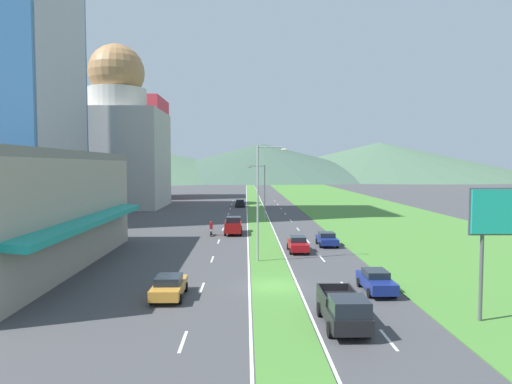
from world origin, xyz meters
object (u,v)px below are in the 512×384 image
at_px(street_lamp_near, 261,196).
at_px(car_2, 298,244).
at_px(billboard_roadside, 512,220).
at_px(car_1, 327,239).
at_px(pickup_truck_0, 233,226).
at_px(car_3, 376,281).
at_px(car_4, 169,286).
at_px(pickup_truck_1, 344,310).
at_px(street_lamp_mid, 263,189).
at_px(car_0, 240,203).
at_px(motorcycle_rider, 211,230).

relative_size(street_lamp_near, car_2, 2.43).
height_order(billboard_roadside, car_2, billboard_roadside).
bearing_deg(car_1, pickup_truck_0, -131.31).
height_order(car_3, pickup_truck_0, pickup_truck_0).
distance_m(car_3, pickup_truck_0, 29.05).
bearing_deg(car_4, pickup_truck_1, -119.76).
distance_m(street_lamp_near, street_lamp_mid, 29.97).
bearing_deg(street_lamp_mid, car_1, -74.48).
relative_size(car_0, motorcycle_rider, 2.01).
relative_size(pickup_truck_0, motorcycle_rider, 2.70).
bearing_deg(pickup_truck_1, motorcycle_rider, -163.68).
height_order(street_lamp_mid, car_0, street_lamp_mid).
distance_m(billboard_roadside, pickup_truck_1, 10.53).
bearing_deg(car_4, pickup_truck_0, -7.00).
bearing_deg(billboard_roadside, pickup_truck_0, 115.97).
height_order(car_1, pickup_truck_0, pickup_truck_0).
bearing_deg(car_1, car_2, -46.16).
bearing_deg(car_0, pickup_truck_1, -174.90).
bearing_deg(street_lamp_mid, pickup_truck_1, -86.87).
bearing_deg(car_4, street_lamp_mid, -10.60).
bearing_deg(pickup_truck_0, car_0, -0.63).
bearing_deg(motorcycle_rider, pickup_truck_0, -58.78).
bearing_deg(motorcycle_rider, street_lamp_mid, -25.45).
distance_m(car_1, motorcycle_rider, 15.00).
height_order(car_0, car_3, car_0).
bearing_deg(car_4, street_lamp_near, -29.79).
relative_size(car_0, car_1, 0.99).
height_order(car_1, motorcycle_rider, motorcycle_rider).
relative_size(street_lamp_mid, car_0, 2.16).
xyz_separation_m(car_1, pickup_truck_1, (-3.54, -24.91, 0.25)).
height_order(billboard_roadside, car_0, billboard_roadside).
xyz_separation_m(car_1, pickup_truck_0, (-10.33, 9.08, 0.25)).
height_order(billboard_roadside, motorcycle_rider, billboard_roadside).
bearing_deg(billboard_roadside, car_3, 132.81).
relative_size(car_1, pickup_truck_1, 0.75).
height_order(street_lamp_near, car_1, street_lamp_near).
distance_m(car_0, car_3, 65.28).
bearing_deg(street_lamp_near, motorcycle_rider, 109.98).
bearing_deg(pickup_truck_1, pickup_truck_0, -168.71).
xyz_separation_m(street_lamp_mid, car_0, (-3.82, 24.50, -4.22)).
xyz_separation_m(pickup_truck_0, motorcycle_rider, (-2.69, -1.63, -0.24)).
height_order(car_0, pickup_truck_0, pickup_truck_0).
xyz_separation_m(car_1, car_2, (-3.53, -3.39, 0.04)).
height_order(car_1, car_2, car_2).
bearing_deg(street_lamp_near, street_lamp_mid, 87.48).
relative_size(street_lamp_near, pickup_truck_1, 1.93).
height_order(street_lamp_near, pickup_truck_0, street_lamp_near).
relative_size(street_lamp_near, motorcycle_rider, 5.22).
bearing_deg(car_0, car_2, -172.70).
xyz_separation_m(billboard_roadside, car_4, (-19.63, 5.07, -4.93)).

